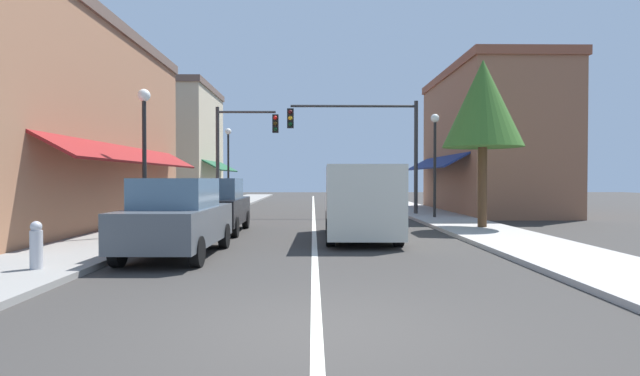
{
  "coord_description": "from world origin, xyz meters",
  "views": [
    {
      "loc": [
        -0.04,
        -5.73,
        1.77
      ],
      "look_at": [
        0.21,
        12.01,
        1.42
      ],
      "focal_mm": 28.04,
      "sensor_mm": 36.0,
      "label": 1
    }
  ],
  "objects_px": {
    "street_lamp_left_near": "(144,137)",
    "street_lamp_right_mid": "(435,148)",
    "van_in_lane": "(360,200)",
    "traffic_signal_left_corner": "(238,143)",
    "parked_car_nearest_left": "(177,218)",
    "traffic_signal_mast_arm": "(369,136)",
    "street_lamp_left_far": "(228,154)",
    "parked_car_second_left": "(216,206)",
    "fire_hydrant": "(36,245)",
    "tree_right_near": "(483,105)"
  },
  "relations": [
    {
      "from": "street_lamp_left_near",
      "to": "fire_hydrant",
      "type": "bearing_deg",
      "value": -91.83
    },
    {
      "from": "street_lamp_left_far",
      "to": "traffic_signal_mast_arm",
      "type": "bearing_deg",
      "value": -37.21
    },
    {
      "from": "street_lamp_left_far",
      "to": "van_in_lane",
      "type": "bearing_deg",
      "value": -66.57
    },
    {
      "from": "traffic_signal_left_corner",
      "to": "street_lamp_left_near",
      "type": "bearing_deg",
      "value": -96.28
    },
    {
      "from": "parked_car_nearest_left",
      "to": "street_lamp_left_far",
      "type": "bearing_deg",
      "value": 97.15
    },
    {
      "from": "street_lamp_left_near",
      "to": "street_lamp_right_mid",
      "type": "distance_m",
      "value": 12.06
    },
    {
      "from": "van_in_lane",
      "to": "street_lamp_right_mid",
      "type": "bearing_deg",
      "value": 61.31
    },
    {
      "from": "parked_car_second_left",
      "to": "van_in_lane",
      "type": "height_order",
      "value": "van_in_lane"
    },
    {
      "from": "traffic_signal_mast_arm",
      "to": "street_lamp_right_mid",
      "type": "relative_size",
      "value": 1.36
    },
    {
      "from": "street_lamp_left_far",
      "to": "tree_right_near",
      "type": "height_order",
      "value": "tree_right_near"
    },
    {
      "from": "traffic_signal_left_corner",
      "to": "fire_hydrant",
      "type": "height_order",
      "value": "traffic_signal_left_corner"
    },
    {
      "from": "parked_car_nearest_left",
      "to": "van_in_lane",
      "type": "distance_m",
      "value": 5.52
    },
    {
      "from": "traffic_signal_left_corner",
      "to": "street_lamp_right_mid",
      "type": "relative_size",
      "value": 1.18
    },
    {
      "from": "parked_car_nearest_left",
      "to": "traffic_signal_left_corner",
      "type": "xyz_separation_m",
      "value": [
        -0.64,
        13.69,
        2.65
      ]
    },
    {
      "from": "street_lamp_left_far",
      "to": "fire_hydrant",
      "type": "distance_m",
      "value": 20.08
    },
    {
      "from": "van_in_lane",
      "to": "street_lamp_left_near",
      "type": "height_order",
      "value": "street_lamp_left_near"
    },
    {
      "from": "traffic_signal_mast_arm",
      "to": "fire_hydrant",
      "type": "distance_m",
      "value": 16.44
    },
    {
      "from": "fire_hydrant",
      "to": "parked_car_nearest_left",
      "type": "bearing_deg",
      "value": 47.49
    },
    {
      "from": "street_lamp_left_far",
      "to": "tree_right_near",
      "type": "bearing_deg",
      "value": -48.87
    },
    {
      "from": "street_lamp_right_mid",
      "to": "street_lamp_left_far",
      "type": "xyz_separation_m",
      "value": [
        -10.09,
        7.89,
        0.1
      ]
    },
    {
      "from": "van_in_lane",
      "to": "traffic_signal_left_corner",
      "type": "relative_size",
      "value": 0.98
    },
    {
      "from": "traffic_signal_mast_arm",
      "to": "street_lamp_left_near",
      "type": "height_order",
      "value": "traffic_signal_mast_arm"
    },
    {
      "from": "parked_car_nearest_left",
      "to": "tree_right_near",
      "type": "xyz_separation_m",
      "value": [
        8.82,
        5.56,
        3.39
      ]
    },
    {
      "from": "parked_car_second_left",
      "to": "traffic_signal_mast_arm",
      "type": "height_order",
      "value": "traffic_signal_mast_arm"
    },
    {
      "from": "van_in_lane",
      "to": "fire_hydrant",
      "type": "height_order",
      "value": "van_in_lane"
    },
    {
      "from": "tree_right_near",
      "to": "fire_hydrant",
      "type": "distance_m",
      "value": 13.77
    },
    {
      "from": "traffic_signal_left_corner",
      "to": "tree_right_near",
      "type": "relative_size",
      "value": 0.92
    },
    {
      "from": "parked_car_second_left",
      "to": "traffic_signal_mast_arm",
      "type": "bearing_deg",
      "value": 50.01
    },
    {
      "from": "street_lamp_right_mid",
      "to": "parked_car_second_left",
      "type": "bearing_deg",
      "value": -149.63
    },
    {
      "from": "street_lamp_left_near",
      "to": "street_lamp_left_far",
      "type": "height_order",
      "value": "street_lamp_left_far"
    },
    {
      "from": "fire_hydrant",
      "to": "street_lamp_right_mid",
      "type": "bearing_deg",
      "value": 49.62
    },
    {
      "from": "van_in_lane",
      "to": "street_lamp_left_far",
      "type": "distance_m",
      "value": 15.93
    },
    {
      "from": "van_in_lane",
      "to": "fire_hydrant",
      "type": "distance_m",
      "value": 8.41
    },
    {
      "from": "traffic_signal_mast_arm",
      "to": "street_lamp_right_mid",
      "type": "distance_m",
      "value": 3.43
    },
    {
      "from": "parked_car_nearest_left",
      "to": "street_lamp_left_far",
      "type": "relative_size",
      "value": 0.89
    },
    {
      "from": "traffic_signal_left_corner",
      "to": "fire_hydrant",
      "type": "relative_size",
      "value": 6.13
    },
    {
      "from": "parked_car_second_left",
      "to": "fire_hydrant",
      "type": "bearing_deg",
      "value": -105.5
    },
    {
      "from": "parked_car_second_left",
      "to": "fire_hydrant",
      "type": "xyz_separation_m",
      "value": [
        -1.89,
        -7.13,
        -0.33
      ]
    },
    {
      "from": "street_lamp_left_near",
      "to": "parked_car_nearest_left",
      "type": "bearing_deg",
      "value": -60.72
    },
    {
      "from": "parked_car_second_left",
      "to": "street_lamp_left_far",
      "type": "xyz_separation_m",
      "value": [
        -1.76,
        12.77,
        2.28
      ]
    },
    {
      "from": "van_in_lane",
      "to": "street_lamp_right_mid",
      "type": "distance_m",
      "value": 7.86
    },
    {
      "from": "parked_car_second_left",
      "to": "street_lamp_right_mid",
      "type": "bearing_deg",
      "value": 29.69
    },
    {
      "from": "parked_car_nearest_left",
      "to": "traffic_signal_mast_arm",
      "type": "distance_m",
      "value": 13.63
    },
    {
      "from": "street_lamp_left_near",
      "to": "street_lamp_left_far",
      "type": "distance_m",
      "value": 14.56
    },
    {
      "from": "traffic_signal_mast_arm",
      "to": "fire_hydrant",
      "type": "height_order",
      "value": "traffic_signal_mast_arm"
    },
    {
      "from": "parked_car_second_left",
      "to": "van_in_lane",
      "type": "distance_m",
      "value": 4.85
    },
    {
      "from": "traffic_signal_left_corner",
      "to": "street_lamp_left_near",
      "type": "height_order",
      "value": "traffic_signal_left_corner"
    },
    {
      "from": "parked_car_second_left",
      "to": "traffic_signal_left_corner",
      "type": "height_order",
      "value": "traffic_signal_left_corner"
    },
    {
      "from": "street_lamp_right_mid",
      "to": "fire_hydrant",
      "type": "relative_size",
      "value": 5.17
    },
    {
      "from": "traffic_signal_mast_arm",
      "to": "traffic_signal_left_corner",
      "type": "xyz_separation_m",
      "value": [
        -6.34,
        1.65,
        -0.23
      ]
    }
  ]
}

